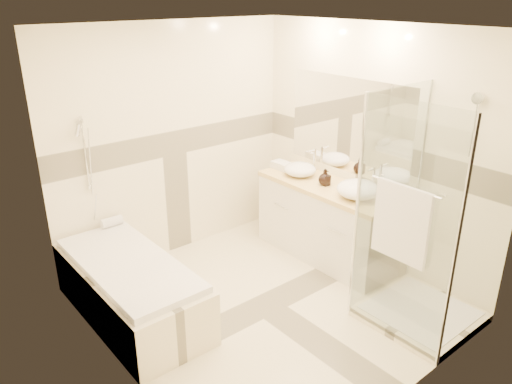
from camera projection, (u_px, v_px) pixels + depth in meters
room at (270, 179)px, 4.28m from camera, size 2.82×3.02×2.52m
bathtub at (131, 286)px, 4.46m from camera, size 0.75×1.70×0.56m
vanity at (325, 221)px, 5.43m from camera, size 0.58×1.62×0.85m
shower_enclosure at (411, 271)px, 4.32m from camera, size 0.96×0.93×2.04m
vessel_sink_near at (300, 169)px, 5.52m from camera, size 0.36×0.36×0.14m
vessel_sink_far at (358, 189)px, 4.93m from camera, size 0.43×0.43×0.17m
faucet_near at (314, 158)px, 5.61m from camera, size 0.11×0.03×0.27m
faucet_far at (373, 178)px, 5.03m from camera, size 0.11×0.03×0.27m
amenity_bottle_a at (326, 178)px, 5.24m from camera, size 0.08×0.08×0.17m
amenity_bottle_b at (325, 177)px, 5.25m from camera, size 0.17×0.17×0.17m
folded_towels at (282, 165)px, 5.74m from camera, size 0.16×0.26×0.08m
rolled_towel at (112, 222)px, 5.00m from camera, size 0.21×0.10×0.10m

